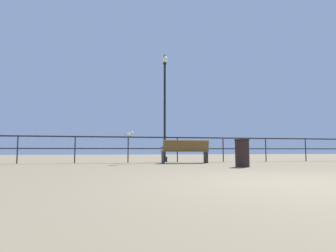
% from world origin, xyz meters
% --- Properties ---
extents(ground_plane, '(60.00, 60.00, 0.00)m').
position_xyz_m(ground_plane, '(0.00, 0.00, 0.00)').
color(ground_plane, '#827054').
extents(pier_railing, '(23.89, 0.05, 1.02)m').
position_xyz_m(pier_railing, '(0.00, 7.54, 0.76)').
color(pier_railing, black).
rests_on(pier_railing, ground_plane).
extents(bench_near_left, '(1.75, 0.60, 0.86)m').
position_xyz_m(bench_near_left, '(0.08, 6.63, 0.50)').
color(bench_near_left, brown).
rests_on(bench_near_left, ground_plane).
extents(lamppost_center, '(0.27, 0.27, 4.57)m').
position_xyz_m(lamppost_center, '(-0.46, 7.86, 2.56)').
color(lamppost_center, black).
rests_on(lamppost_center, ground_plane).
extents(seagull_on_rail, '(0.41, 0.18, 0.19)m').
position_xyz_m(seagull_on_rail, '(-1.93, 7.54, 1.11)').
color(seagull_on_rail, silver).
rests_on(seagull_on_rail, pier_railing).
extents(trash_bin, '(0.42, 0.42, 0.80)m').
position_xyz_m(trash_bin, '(1.03, 3.94, 0.40)').
color(trash_bin, black).
rests_on(trash_bin, ground_plane).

